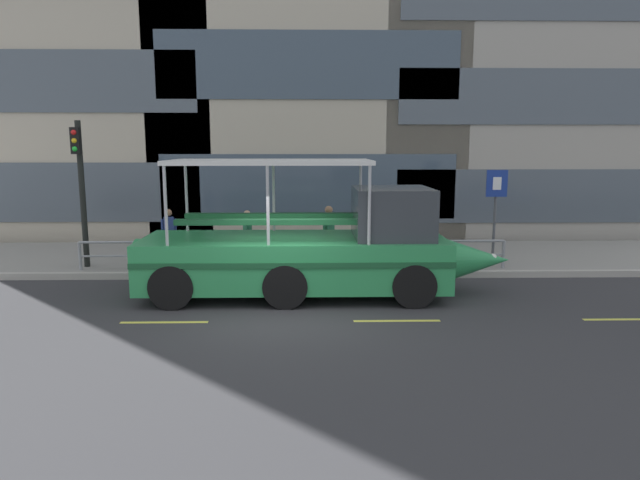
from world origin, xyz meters
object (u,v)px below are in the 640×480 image
at_px(traffic_light_pole, 80,179).
at_px(pedestrian_near_stern, 169,230).
at_px(pedestrian_mid_right, 247,231).
at_px(pedestrian_near_bow, 417,228).
at_px(pedestrian_mid_left, 329,229).
at_px(parking_sign, 496,201).
at_px(duck_tour_boat, 317,251).

height_order(traffic_light_pole, pedestrian_near_stern, traffic_light_pole).
xyz_separation_m(pedestrian_mid_right, pedestrian_near_stern, (-2.34, 0.14, 0.02)).
relative_size(pedestrian_near_bow, pedestrian_near_stern, 1.04).
height_order(pedestrian_mid_left, pedestrian_mid_right, pedestrian_mid_left).
bearing_deg(pedestrian_near_stern, traffic_light_pole, -159.06).
bearing_deg(parking_sign, pedestrian_near_stern, 175.92).
bearing_deg(duck_tour_boat, pedestrian_near_stern, 142.27).
relative_size(parking_sign, pedestrian_mid_left, 1.61).
xyz_separation_m(parking_sign, duck_tour_boat, (-5.16, -2.68, -0.93)).
height_order(pedestrian_near_bow, pedestrian_mid_right, pedestrian_near_bow).
xyz_separation_m(traffic_light_pole, pedestrian_mid_right, (4.51, 0.69, -1.56)).
bearing_deg(parking_sign, pedestrian_mid_left, 177.27).
bearing_deg(pedestrian_mid_right, pedestrian_near_stern, 176.65).
height_order(duck_tour_boat, pedestrian_near_bow, duck_tour_boat).
relative_size(duck_tour_boat, pedestrian_near_bow, 5.59).
relative_size(pedestrian_mid_left, pedestrian_near_stern, 1.09).
bearing_deg(traffic_light_pole, pedestrian_near_stern, 20.94).
height_order(parking_sign, pedestrian_mid_right, parking_sign).
bearing_deg(duck_tour_boat, parking_sign, 27.44).
distance_m(traffic_light_pole, pedestrian_near_bow, 9.74).
distance_m(pedestrian_mid_left, pedestrian_mid_right, 2.41).
bearing_deg(pedestrian_near_stern, pedestrian_near_bow, 0.59).
distance_m(duck_tour_boat, pedestrian_mid_right, 3.79).
bearing_deg(pedestrian_mid_left, parking_sign, -2.73).
relative_size(duck_tour_boat, pedestrian_near_stern, 5.79).
xyz_separation_m(pedestrian_mid_left, pedestrian_near_stern, (-4.73, 0.45, -0.08)).
height_order(duck_tour_boat, pedestrian_near_stern, duck_tour_boat).
relative_size(duck_tour_boat, pedestrian_mid_left, 5.32).
relative_size(parking_sign, pedestrian_near_bow, 1.70).
xyz_separation_m(pedestrian_near_bow, pedestrian_mid_right, (-5.08, -0.21, -0.05)).
xyz_separation_m(duck_tour_boat, pedestrian_near_stern, (-4.33, 3.35, 0.02)).
bearing_deg(parking_sign, pedestrian_mid_right, 175.68).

